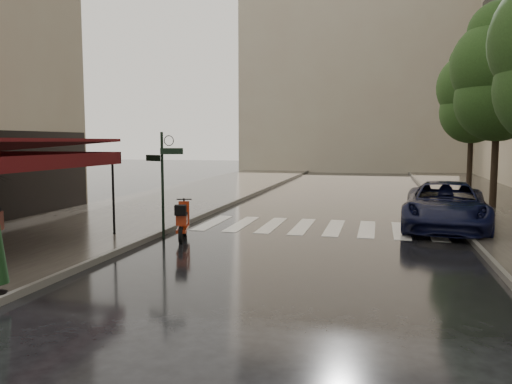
% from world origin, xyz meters
% --- Properties ---
extents(ground, '(120.00, 120.00, 0.00)m').
position_xyz_m(ground, '(0.00, 0.00, 0.00)').
color(ground, black).
rests_on(ground, ground).
extents(sidewalk_near, '(6.00, 60.00, 0.12)m').
position_xyz_m(sidewalk_near, '(-4.50, 12.00, 0.06)').
color(sidewalk_near, '#38332D').
rests_on(sidewalk_near, ground).
extents(sidewalk_far, '(5.50, 60.00, 0.12)m').
position_xyz_m(sidewalk_far, '(10.25, 12.00, 0.06)').
color(sidewalk_far, '#38332D').
rests_on(sidewalk_far, ground).
extents(curb_near, '(0.12, 60.00, 0.16)m').
position_xyz_m(curb_near, '(-1.45, 12.00, 0.07)').
color(curb_near, '#595651').
rests_on(curb_near, ground).
extents(curb_far, '(0.12, 60.00, 0.16)m').
position_xyz_m(curb_far, '(7.45, 12.00, 0.07)').
color(curb_far, '#595651').
rests_on(curb_far, ground).
extents(crosswalk, '(7.85, 3.20, 0.01)m').
position_xyz_m(crosswalk, '(2.98, 6.00, 0.01)').
color(crosswalk, silver).
rests_on(crosswalk, ground).
extents(signpost, '(1.17, 0.29, 3.10)m').
position_xyz_m(signpost, '(-1.19, 3.00, 1.83)').
color(signpost, black).
rests_on(signpost, ground).
extents(backdrop_building, '(22.00, 6.00, 20.00)m').
position_xyz_m(backdrop_building, '(3.00, 38.00, 10.00)').
color(backdrop_building, tan).
rests_on(backdrop_building, ground).
extents(tree_mid, '(3.80, 3.80, 8.34)m').
position_xyz_m(tree_mid, '(9.50, 12.00, 5.59)').
color(tree_mid, black).
rests_on(tree_mid, sidewalk_far).
extents(tree_far, '(3.80, 3.80, 8.16)m').
position_xyz_m(tree_far, '(9.70, 19.00, 5.46)').
color(tree_far, black).
rests_on(tree_far, sidewalk_far).
extents(scooter, '(0.75, 1.65, 1.12)m').
position_xyz_m(scooter, '(-0.60, 3.01, 0.52)').
color(scooter, black).
rests_on(scooter, ground).
extents(parked_car, '(3.08, 5.73, 1.53)m').
position_xyz_m(parked_car, '(7.00, 6.68, 0.76)').
color(parked_car, black).
rests_on(parked_car, ground).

